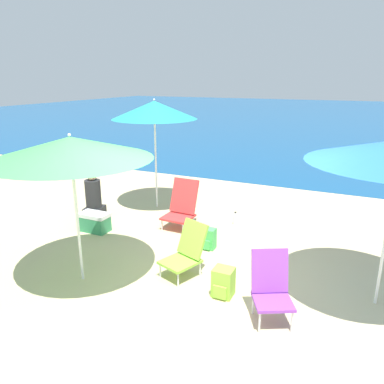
{
  "coord_description": "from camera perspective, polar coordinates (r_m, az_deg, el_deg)",
  "views": [
    {
      "loc": [
        1.61,
        -3.92,
        2.65
      ],
      "look_at": [
        -0.62,
        0.96,
        1.0
      ],
      "focal_mm": 35.0,
      "sensor_mm": 36.0,
      "label": 1
    }
  ],
  "objects": [
    {
      "name": "beach_chair_lime",
      "position": [
        5.25,
        -0.88,
        -8.92
      ],
      "size": [
        0.61,
        0.71,
        0.73
      ],
      "rotation": [
        0.0,
        0.0,
        -0.35
      ],
      "color": "silver",
      "rests_on": "ground"
    },
    {
      "name": "sea_water",
      "position": [
        29.31,
        21.76,
        10.71
      ],
      "size": [
        60.0,
        40.0,
        0.01
      ],
      "color": "navy",
      "rests_on": "ground"
    },
    {
      "name": "backpack_green",
      "position": [
        6.06,
        2.29,
        -7.11
      ],
      "size": [
        0.27,
        0.21,
        0.34
      ],
      "color": "#47B756",
      "rests_on": "ground"
    },
    {
      "name": "ground_plane",
      "position": [
        5.0,
        1.98,
        -14.93
      ],
      "size": [
        60.0,
        60.0,
        0.0
      ],
      "primitive_type": "plane",
      "color": "#C6B284"
    },
    {
      "name": "cooler_box",
      "position": [
        6.94,
        -14.62,
        -4.43
      ],
      "size": [
        0.53,
        0.3,
        0.34
      ],
      "color": "#338C59",
      "rests_on": "ground"
    },
    {
      "name": "beach_chair_red",
      "position": [
        6.87,
        -1.62,
        -2.05
      ],
      "size": [
        0.53,
        0.64,
        0.86
      ],
      "rotation": [
        0.0,
        0.0,
        -0.04
      ],
      "color": "silver",
      "rests_on": "ground"
    },
    {
      "name": "beach_umbrella_green",
      "position": [
        4.88,
        -18.03,
        6.37
      ],
      "size": [
        2.05,
        2.05,
        2.0
      ],
      "color": "white",
      "rests_on": "ground"
    },
    {
      "name": "beach_chair_purple",
      "position": [
        4.43,
        11.96,
        -13.71
      ],
      "size": [
        0.59,
        0.62,
        0.79
      ],
      "rotation": [
        0.0,
        0.0,
        0.47
      ],
      "color": "silver",
      "rests_on": "ground"
    },
    {
      "name": "beach_umbrella_teal",
      "position": [
        7.63,
        -5.76,
        12.33
      ],
      "size": [
        1.72,
        1.72,
        2.25
      ],
      "color": "white",
      "rests_on": "ground"
    },
    {
      "name": "person_seated_near",
      "position": [
        7.69,
        -14.8,
        -0.67
      ],
      "size": [
        0.42,
        0.47,
        0.92
      ],
      "rotation": [
        0.0,
        0.0,
        0.23
      ],
      "color": "#262628",
      "rests_on": "ground"
    },
    {
      "name": "backpack_lime",
      "position": [
        4.85,
        4.78,
        -13.57
      ],
      "size": [
        0.25,
        0.26,
        0.37
      ],
      "color": "#8ECC3D",
      "rests_on": "ground"
    },
    {
      "name": "water_bottle",
      "position": [
        7.07,
        6.6,
        -4.2
      ],
      "size": [
        0.07,
        0.07,
        0.25
      ],
      "color": "silver",
      "rests_on": "ground"
    }
  ]
}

